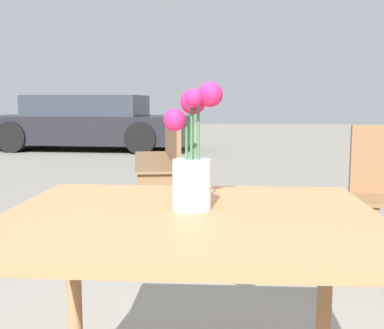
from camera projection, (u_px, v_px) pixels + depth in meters
name	position (u px, v px, depth m)	size (l,w,h in m)	color
table_front	(191.00, 249.00, 1.23)	(0.96, 0.80, 0.71)	#9E7047
flower_vase	(193.00, 161.00, 1.25)	(0.15, 0.14, 0.33)	silver
bench_near	(162.00, 159.00, 4.45)	(0.63, 1.56, 0.85)	brown
parked_car	(88.00, 123.00, 9.86)	(4.19, 1.87, 1.11)	black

